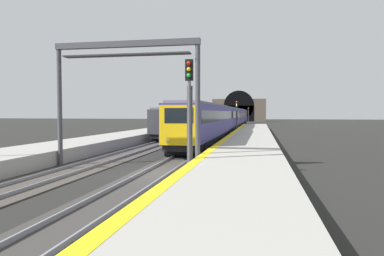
% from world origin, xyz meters
% --- Properties ---
extents(ground_plane, '(320.00, 320.00, 0.00)m').
position_xyz_m(ground_plane, '(0.00, 0.00, 0.00)').
color(ground_plane, black).
extents(platform_right, '(112.00, 4.54, 0.93)m').
position_xyz_m(platform_right, '(0.00, -4.28, 0.46)').
color(platform_right, '#9E9B93').
rests_on(platform_right, ground_plane).
extents(platform_left, '(112.00, 4.54, 0.93)m').
position_xyz_m(platform_left, '(0.00, 9.16, 0.46)').
color(platform_left, '#9E9B93').
rests_on(platform_left, ground_plane).
extents(platform_right_edge_strip, '(112.00, 0.50, 0.01)m').
position_xyz_m(platform_right_edge_strip, '(0.00, -2.26, 0.93)').
color(platform_right_edge_strip, yellow).
rests_on(platform_right_edge_strip, platform_right).
extents(track_main_line, '(160.00, 2.81, 0.21)m').
position_xyz_m(track_main_line, '(0.00, 0.00, 0.04)').
color(track_main_line, '#383533').
rests_on(track_main_line, ground_plane).
extents(track_adjacent_line, '(160.00, 3.14, 0.21)m').
position_xyz_m(track_adjacent_line, '(0.00, 4.88, 0.04)').
color(track_adjacent_line, '#423D38').
rests_on(track_adjacent_line, ground_plane).
extents(train_main_approaching, '(83.33, 3.12, 4.10)m').
position_xyz_m(train_main_approaching, '(46.66, 0.00, 2.36)').
color(train_main_approaching, navy).
rests_on(train_main_approaching, ground_plane).
extents(train_adjacent_platform, '(61.20, 2.92, 4.68)m').
position_xyz_m(train_adjacent_platform, '(48.26, 4.88, 2.18)').
color(train_adjacent_platform, '#333338').
rests_on(train_adjacent_platform, ground_plane).
extents(railway_signal_near, '(0.39, 0.38, 5.87)m').
position_xyz_m(railway_signal_near, '(-0.62, -1.79, 3.52)').
color(railway_signal_near, '#4C4C54').
rests_on(railway_signal_near, ground_plane).
extents(railway_signal_mid, '(0.39, 0.38, 5.03)m').
position_xyz_m(railway_signal_mid, '(36.29, -1.79, 3.06)').
color(railway_signal_mid, '#4C4C54').
rests_on(railway_signal_mid, ground_plane).
extents(railway_signal_far, '(0.39, 0.38, 5.01)m').
position_xyz_m(railway_signal_far, '(93.84, -1.79, 2.95)').
color(railway_signal_far, '#38383D').
rests_on(railway_signal_far, ground_plane).
extents(overhead_signal_gantry, '(0.70, 8.79, 7.38)m').
position_xyz_m(overhead_signal_gantry, '(1.66, 2.44, 5.56)').
color(overhead_signal_gantry, '#3F3F47').
rests_on(overhead_signal_gantry, ground_plane).
extents(tunnel_portal, '(2.53, 19.98, 11.48)m').
position_xyz_m(tunnel_portal, '(115.88, 2.44, 4.24)').
color(tunnel_portal, '#51473D').
rests_on(tunnel_portal, ground_plane).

